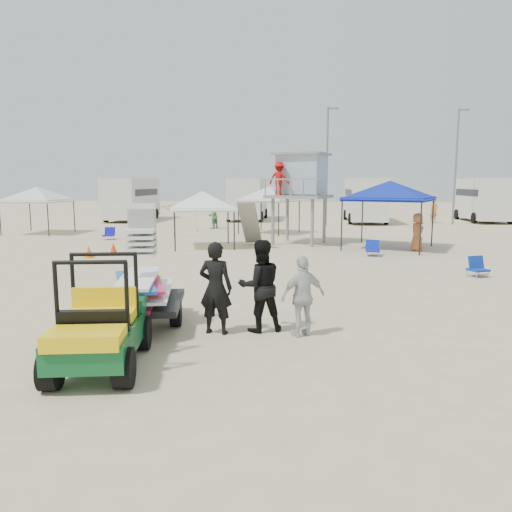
# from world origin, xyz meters

# --- Properties ---
(ground) EXTENTS (140.00, 140.00, 0.00)m
(ground) POSITION_xyz_m (0.00, 0.00, 0.00)
(ground) COLOR beige
(ground) RESTS_ON ground
(utility_cart) EXTENTS (1.54, 2.50, 1.78)m
(utility_cart) POSITION_xyz_m (-1.64, -0.73, 0.83)
(utility_cart) COLOR #0C5124
(utility_cart) RESTS_ON ground
(surf_trailer) EXTENTS (1.73, 2.71, 2.22)m
(surf_trailer) POSITION_xyz_m (-1.64, 1.60, 0.91)
(surf_trailer) COLOR black
(surf_trailer) RESTS_ON ground
(man_left) EXTENTS (0.72, 0.53, 1.82)m
(man_left) POSITION_xyz_m (-0.12, 1.30, 0.91)
(man_left) COLOR black
(man_left) RESTS_ON ground
(man_mid) EXTENTS (1.08, 0.96, 1.84)m
(man_mid) POSITION_xyz_m (0.73, 1.55, 0.92)
(man_mid) COLOR black
(man_mid) RESTS_ON ground
(man_right) EXTENTS (0.99, 0.79, 1.57)m
(man_right) POSITION_xyz_m (1.58, 1.30, 0.78)
(man_right) COLOR silver
(man_right) RESTS_ON ground
(lifeguard_tower) EXTENTS (3.36, 3.36, 4.25)m
(lifeguard_tower) POSITION_xyz_m (1.21, 16.19, 3.17)
(lifeguard_tower) COLOR gray
(lifeguard_tower) RESTS_ON ground
(canopy_blue) EXTENTS (4.50, 4.50, 3.43)m
(canopy_blue) POSITION_xyz_m (5.31, 14.76, 2.88)
(canopy_blue) COLOR black
(canopy_blue) RESTS_ON ground
(canopy_white_a) EXTENTS (3.34, 3.34, 2.97)m
(canopy_white_a) POSITION_xyz_m (-3.08, 14.36, 2.42)
(canopy_white_a) COLOR black
(canopy_white_a) RESTS_ON ground
(canopy_white_b) EXTENTS (3.17, 3.17, 3.11)m
(canopy_white_b) POSITION_xyz_m (-13.88, 19.52, 2.56)
(canopy_white_b) COLOR black
(canopy_white_b) RESTS_ON ground
(canopy_white_c) EXTENTS (3.69, 3.69, 3.14)m
(canopy_white_c) POSITION_xyz_m (-0.52, 21.00, 2.59)
(canopy_white_c) COLOR black
(canopy_white_c) RESTS_ON ground
(umbrella_a) EXTENTS (2.30, 2.33, 1.85)m
(umbrella_a) POSITION_xyz_m (-5.48, 18.23, 0.93)
(umbrella_a) COLOR #B62F13
(umbrella_a) RESTS_ON ground
(umbrella_b) EXTENTS (2.48, 2.47, 1.59)m
(umbrella_b) POSITION_xyz_m (-4.81, 21.06, 0.80)
(umbrella_b) COLOR gold
(umbrella_b) RESTS_ON ground
(cone_near) EXTENTS (0.34, 0.34, 0.50)m
(cone_near) POSITION_xyz_m (-6.90, 10.63, 0.25)
(cone_near) COLOR orange
(cone_near) RESTS_ON ground
(cone_far) EXTENTS (0.34, 0.34, 0.50)m
(cone_far) POSITION_xyz_m (-6.29, 11.63, 0.25)
(cone_far) COLOR #FF4008
(cone_far) RESTS_ON ground
(beach_chair_a) EXTENTS (0.59, 0.63, 0.64)m
(beach_chair_a) POSITION_xyz_m (-8.61, 16.91, 0.31)
(beach_chair_a) COLOR #1012B4
(beach_chair_a) RESTS_ON ground
(beach_chair_b) EXTENTS (0.69, 0.76, 0.64)m
(beach_chair_b) POSITION_xyz_m (7.03, 8.10, 0.31)
(beach_chair_b) COLOR #0E2E98
(beach_chair_b) RESTS_ON ground
(beach_chair_c) EXTENTS (0.61, 0.65, 0.64)m
(beach_chair_c) POSITION_xyz_m (4.33, 12.30, 0.31)
(beach_chair_c) COLOR #0F24A7
(beach_chair_c) RESTS_ON ground
(rv_far_left) EXTENTS (2.64, 6.80, 3.25)m
(rv_far_left) POSITION_xyz_m (-12.00, 29.99, 1.80)
(rv_far_left) COLOR silver
(rv_far_left) RESTS_ON ground
(rv_mid_left) EXTENTS (2.65, 6.50, 3.25)m
(rv_mid_left) POSITION_xyz_m (-3.00, 31.49, 1.80)
(rv_mid_left) COLOR silver
(rv_mid_left) RESTS_ON ground
(rv_mid_right) EXTENTS (2.64, 7.00, 3.25)m
(rv_mid_right) POSITION_xyz_m (6.00, 29.99, 1.80)
(rv_mid_right) COLOR silver
(rv_mid_right) RESTS_ON ground
(rv_far_right) EXTENTS (2.64, 6.60, 3.25)m
(rv_far_right) POSITION_xyz_m (15.00, 31.49, 1.80)
(rv_far_right) COLOR silver
(rv_far_right) RESTS_ON ground
(light_pole_left) EXTENTS (0.14, 0.14, 8.00)m
(light_pole_left) POSITION_xyz_m (3.00, 27.00, 4.00)
(light_pole_left) COLOR slate
(light_pole_left) RESTS_ON ground
(light_pole_right) EXTENTS (0.14, 0.14, 8.00)m
(light_pole_right) POSITION_xyz_m (12.00, 28.50, 4.00)
(light_pole_right) COLOR slate
(light_pole_right) RESTS_ON ground
(distant_beachgoers) EXTENTS (16.16, 16.40, 1.78)m
(distant_beachgoers) POSITION_xyz_m (2.99, 21.74, 0.85)
(distant_beachgoers) COLOR #CA844B
(distant_beachgoers) RESTS_ON ground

